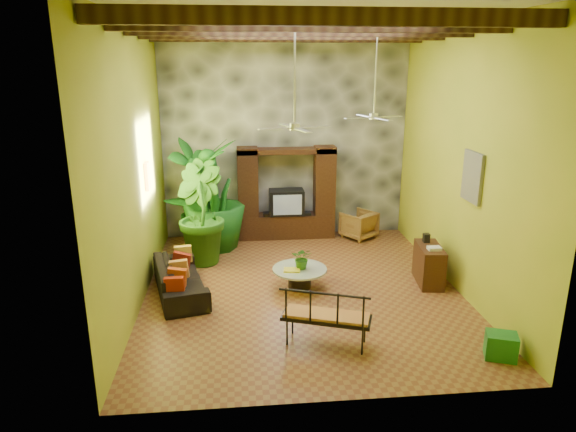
{
  "coord_description": "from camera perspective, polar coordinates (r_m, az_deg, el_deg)",
  "views": [
    {
      "loc": [
        -1.18,
        -9.14,
        4.24
      ],
      "look_at": [
        -0.25,
        0.2,
        1.43
      ],
      "focal_mm": 32.0,
      "sensor_mm": 36.0,
      "label": 1
    }
  ],
  "objects": [
    {
      "name": "tall_plant_b",
      "position": [
        11.28,
        -9.88,
        0.33
      ],
      "size": [
        1.49,
        1.57,
        2.24
      ],
      "primitive_type": "imported",
      "rotation": [
        0.0,
        0.0,
        2.12
      ],
      "color": "#255F19",
      "rests_on": "ground"
    },
    {
      "name": "ceiling_fan_front",
      "position": [
        8.84,
        0.74,
        11.19
      ],
      "size": [
        1.28,
        1.28,
        1.86
      ],
      "color": "silver",
      "rests_on": "ceiling"
    },
    {
      "name": "tall_plant_c",
      "position": [
        12.05,
        -8.3,
        2.3
      ],
      "size": [
        1.5,
        1.5,
        2.58
      ],
      "primitive_type": "imported",
      "rotation": [
        0.0,
        0.0,
        4.75
      ],
      "color": "#165517",
      "rests_on": "ground"
    },
    {
      "name": "iron_bench",
      "position": [
        8.02,
        4.4,
        -10.84
      ],
      "size": [
        1.45,
        0.95,
        0.57
      ],
      "rotation": [
        0.0,
        0.0,
        -0.34
      ],
      "color": "black",
      "rests_on": "ground"
    },
    {
      "name": "ceiling_fan_back",
      "position": [
        10.74,
        9.55,
        11.94
      ],
      "size": [
        1.28,
        1.28,
        1.86
      ],
      "color": "silver",
      "rests_on": "ceiling"
    },
    {
      "name": "left_wall",
      "position": [
        9.48,
        -16.71,
        5.36
      ],
      "size": [
        0.02,
        7.0,
        5.0
      ],
      "primitive_type": "cube",
      "color": "#97A726",
      "rests_on": "ground"
    },
    {
      "name": "tall_plant_a",
      "position": [
        12.4,
        -10.28,
        2.58
      ],
      "size": [
        1.54,
        1.63,
        2.57
      ],
      "primitive_type": "imported",
      "rotation": [
        0.0,
        0.0,
        0.93
      ],
      "color": "#185E1D",
      "rests_on": "ground"
    },
    {
      "name": "side_console",
      "position": [
        10.64,
        15.38,
        -5.22
      ],
      "size": [
        0.55,
        1.01,
        0.77
      ],
      "primitive_type": "cube",
      "rotation": [
        0.0,
        0.0,
        -0.12
      ],
      "color": "#331510",
      "rests_on": "ground"
    },
    {
      "name": "wicker_armchair",
      "position": [
        13.01,
        7.85,
        -0.95
      ],
      "size": [
        1.03,
        1.04,
        0.68
      ],
      "primitive_type": "imported",
      "rotation": [
        0.0,
        0.0,
        3.77
      ],
      "color": "olive",
      "rests_on": "ground"
    },
    {
      "name": "ceiling_beams",
      "position": [
        9.23,
        1.79,
        19.98
      ],
      "size": [
        5.95,
        5.36,
        0.22
      ],
      "color": "#372511",
      "rests_on": "ceiling"
    },
    {
      "name": "wall_art_painting",
      "position": [
        9.69,
        19.81,
        4.1
      ],
      "size": [
        0.06,
        0.7,
        0.9
      ],
      "primitive_type": "cube",
      "color": "#296798",
      "rests_on": "right_wall"
    },
    {
      "name": "back_wall",
      "position": [
        12.82,
        -0.34,
        8.84
      ],
      "size": [
        6.0,
        0.02,
        5.0
      ],
      "primitive_type": "cube",
      "color": "#97A726",
      "rests_on": "ground"
    },
    {
      "name": "entertainment_center",
      "position": [
        12.76,
        -0.18,
        1.78
      ],
      "size": [
        2.4,
        0.55,
        2.3
      ],
      "color": "black",
      "rests_on": "ground"
    },
    {
      "name": "stone_accent_wall",
      "position": [
        12.76,
        -0.32,
        8.81
      ],
      "size": [
        5.98,
        0.1,
        4.98
      ],
      "primitive_type": "cube",
      "color": "#383A40",
      "rests_on": "ground"
    },
    {
      "name": "sofa",
      "position": [
        10.05,
        -11.92,
        -6.8
      ],
      "size": [
        1.28,
        2.23,
        0.61
      ],
      "primitive_type": "imported",
      "rotation": [
        0.0,
        0.0,
        1.8
      ],
      "color": "black",
      "rests_on": "ground"
    },
    {
      "name": "coffee_table",
      "position": [
        10.1,
        1.3,
        -6.58
      ],
      "size": [
        1.06,
        1.06,
        0.4
      ],
      "rotation": [
        0.0,
        0.0,
        0.33
      ],
      "color": "black",
      "rests_on": "ground"
    },
    {
      "name": "ground",
      "position": [
        10.15,
        1.55,
        -8.07
      ],
      "size": [
        7.0,
        7.0,
        0.0
      ],
      "primitive_type": "plane",
      "color": "brown",
      "rests_on": "ground"
    },
    {
      "name": "yellow_tray",
      "position": [
        9.92,
        0.44,
        -6.03
      ],
      "size": [
        0.34,
        0.27,
        0.03
      ],
      "primitive_type": "cube",
      "rotation": [
        0.0,
        0.0,
        -0.15
      ],
      "color": "#F4F51A",
      "rests_on": "coffee_table"
    },
    {
      "name": "centerpiece_plant",
      "position": [
        9.96,
        1.61,
        -4.68
      ],
      "size": [
        0.47,
        0.43,
        0.44
      ],
      "primitive_type": "imported",
      "rotation": [
        0.0,
        0.0,
        -0.26
      ],
      "color": "#255B18",
      "rests_on": "coffee_table"
    },
    {
      "name": "right_wall",
      "position": [
        10.2,
        18.72,
        5.94
      ],
      "size": [
        0.02,
        7.0,
        5.0
      ],
      "primitive_type": "cube",
      "color": "#97A726",
      "rests_on": "ground"
    },
    {
      "name": "ceiling",
      "position": [
        9.25,
        1.81,
        21.34
      ],
      "size": [
        6.0,
        7.0,
        0.02
      ],
      "primitive_type": "cube",
      "color": "silver",
      "rests_on": "back_wall"
    },
    {
      "name": "wall_art_mask",
      "position": [
        10.52,
        -15.33,
        4.3
      ],
      "size": [
        0.06,
        0.32,
        0.55
      ],
      "primitive_type": "cube",
      "color": "yellow",
      "rests_on": "left_wall"
    },
    {
      "name": "green_bin",
      "position": [
        8.5,
        22.58,
        -13.18
      ],
      "size": [
        0.53,
        0.47,
        0.39
      ],
      "primitive_type": "cube",
      "rotation": [
        0.0,
        0.0,
        -0.36
      ],
      "color": "#217E3C",
      "rests_on": "ground"
    }
  ]
}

